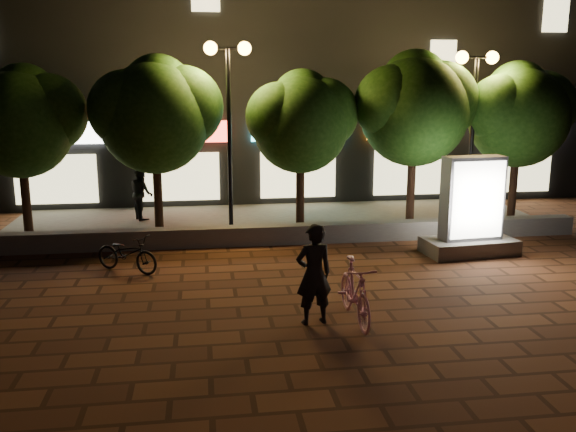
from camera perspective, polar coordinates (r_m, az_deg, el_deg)
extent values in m
plane|color=brown|center=(12.49, 2.82, -7.23)|extent=(80.00, 80.00, 0.00)
cube|color=slate|center=(16.19, 0.17, -1.69)|extent=(16.00, 0.45, 0.50)
cube|color=slate|center=(18.65, -0.92, -0.46)|extent=(16.00, 5.00, 0.08)
cube|color=black|center=(24.66, -2.90, 14.27)|extent=(28.00, 8.00, 10.00)
cube|color=white|center=(21.09, -21.22, 7.24)|extent=(3.20, 0.12, 0.70)
cube|color=beige|center=(21.26, -20.91, 3.22)|extent=(2.60, 0.10, 1.60)
cube|color=#F13D29|center=(20.56, -10.21, 7.77)|extent=(3.20, 0.12, 0.70)
cube|color=beige|center=(20.73, -10.05, 3.64)|extent=(2.60, 0.10, 1.60)
cube|color=#4DFEFE|center=(20.80, 0.97, 8.01)|extent=(3.20, 0.12, 0.70)
cube|color=beige|center=(20.97, 0.95, 3.92)|extent=(2.60, 0.10, 1.60)
cube|color=orange|center=(21.79, 11.52, 7.97)|extent=(3.20, 0.12, 0.70)
cube|color=beige|center=(21.95, 11.35, 4.06)|extent=(2.60, 0.10, 1.60)
cube|color=silver|center=(23.42, 20.87, 7.71)|extent=(3.20, 0.12, 0.70)
cube|color=beige|center=(23.57, 20.59, 4.08)|extent=(2.60, 0.10, 1.60)
cube|color=beige|center=(22.10, 14.32, 14.13)|extent=(0.90, 0.10, 1.20)
cube|color=beige|center=(23.98, 23.81, 16.92)|extent=(0.90, 0.10, 1.20)
cylinder|color=#321B13|center=(17.85, -23.37, 1.74)|extent=(0.24, 0.24, 2.25)
sphere|color=#2B5519|center=(17.63, -23.90, 7.80)|extent=(2.80, 2.80, 2.80)
sphere|color=#2B5519|center=(17.64, -21.60, 8.97)|extent=(2.10, 2.10, 2.10)
sphere|color=#2B5519|center=(17.91, -23.49, 10.14)|extent=(1.82, 1.82, 1.82)
cylinder|color=#321B13|center=(17.25, -12.10, 2.30)|extent=(0.24, 0.24, 2.34)
sphere|color=#2B5519|center=(17.02, -12.41, 8.93)|extent=(3.00, 3.00, 3.00)
sphere|color=#2B5519|center=(17.16, -9.87, 10.06)|extent=(2.25, 2.25, 2.25)
sphere|color=#2B5519|center=(16.92, -14.79, 9.64)|extent=(2.10, 2.10, 2.10)
sphere|color=#2B5519|center=(17.33, -12.10, 11.48)|extent=(1.95, 1.95, 1.95)
cylinder|color=#321B13|center=(17.43, 1.15, 2.46)|extent=(0.24, 0.24, 2.21)
sphere|color=#2B5519|center=(17.21, 1.17, 8.52)|extent=(2.70, 2.70, 2.70)
sphere|color=#2B5519|center=(17.50, 3.28, 9.55)|extent=(2.03, 2.03, 2.02)
sphere|color=#2B5519|center=(16.96, -0.79, 9.31)|extent=(1.89, 1.89, 1.89)
sphere|color=#2B5519|center=(17.53, 1.33, 10.80)|extent=(1.76, 1.76, 1.76)
cylinder|color=#321B13|center=(18.22, 11.46, 3.01)|extent=(0.24, 0.24, 2.43)
sphere|color=#2B5519|center=(18.01, 11.75, 9.51)|extent=(3.10, 3.10, 3.10)
sphere|color=#2B5519|center=(18.46, 13.88, 10.41)|extent=(2.33, 2.33, 2.33)
sphere|color=#2B5519|center=(17.64, 9.78, 10.34)|extent=(2.17, 2.17, 2.17)
sphere|color=#2B5519|center=(18.35, 11.78, 11.98)|extent=(2.01, 2.02, 2.02)
cylinder|color=#321B13|center=(19.53, 20.35, 2.90)|extent=(0.24, 0.24, 2.29)
sphere|color=#2B5519|center=(19.33, 20.79, 8.59)|extent=(2.90, 2.90, 2.90)
sphere|color=#2B5519|center=(19.85, 22.44, 9.41)|extent=(2.18, 2.17, 2.17)
sphere|color=#2B5519|center=(18.88, 19.31, 9.38)|extent=(2.03, 2.03, 2.03)
sphere|color=#2B5519|center=(19.66, 20.72, 10.76)|extent=(1.89, 1.88, 1.88)
cylinder|color=black|center=(16.84, -5.50, 6.85)|extent=(0.12, 0.12, 5.00)
cylinder|color=black|center=(16.78, -5.69, 15.38)|extent=(0.90, 0.08, 0.08)
sphere|color=#F5AA3D|center=(16.77, -7.28, 15.34)|extent=(0.36, 0.36, 0.36)
sphere|color=#F5AA3D|center=(16.81, -4.10, 15.40)|extent=(0.36, 0.36, 0.36)
cylinder|color=black|center=(18.53, 16.82, 6.58)|extent=(0.12, 0.12, 4.80)
cylinder|color=black|center=(18.46, 17.30, 14.00)|extent=(0.90, 0.08, 0.08)
sphere|color=#F5AA3D|center=(18.28, 15.98, 14.10)|extent=(0.36, 0.36, 0.36)
sphere|color=#F5AA3D|center=(18.66, 18.59, 13.89)|extent=(0.36, 0.36, 0.36)
cube|color=slate|center=(15.89, 16.60, -2.72)|extent=(2.36, 1.35, 0.38)
cube|color=#4C4C51|center=(15.63, 16.87, 1.61)|extent=(1.55, 0.67, 2.07)
cube|color=white|center=(15.40, 17.39, 1.43)|extent=(1.36, 0.18, 1.88)
cube|color=white|center=(15.86, 16.38, 1.80)|extent=(1.36, 0.18, 1.88)
imported|color=pink|center=(10.95, 6.30, -7.05)|extent=(0.57, 1.88, 1.13)
imported|color=black|center=(10.71, 2.44, -5.48)|extent=(0.73, 0.55, 1.82)
imported|color=black|center=(14.19, -14.86, -3.40)|extent=(1.69, 1.37, 0.86)
imported|color=black|center=(19.07, -13.56, 2.11)|extent=(0.87, 0.97, 1.63)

